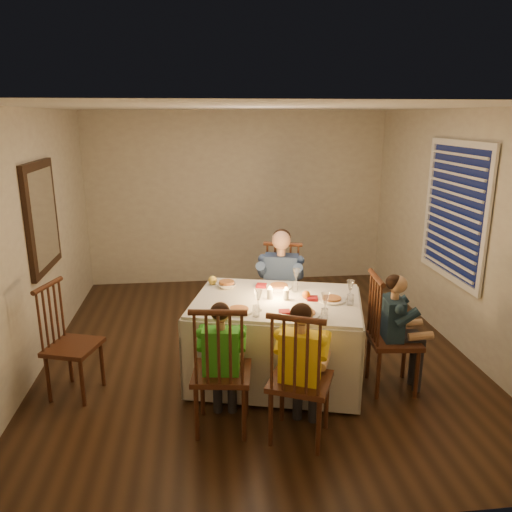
{
  "coord_description": "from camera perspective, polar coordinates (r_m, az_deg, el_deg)",
  "views": [
    {
      "loc": [
        -0.58,
        -5.03,
        2.52
      ],
      "look_at": [
        0.01,
        0.15,
        1.05
      ],
      "focal_mm": 35.0,
      "sensor_mm": 36.0,
      "label": 1
    }
  ],
  "objects": [
    {
      "name": "ground",
      "position": [
        5.66,
        0.02,
        -10.69
      ],
      "size": [
        5.0,
        5.0,
        0.0
      ],
      "primitive_type": "plane",
      "color": "black",
      "rests_on": "ground"
    },
    {
      "name": "wall_left",
      "position": [
        5.44,
        -24.23,
        1.39
      ],
      "size": [
        0.02,
        5.0,
        2.6
      ],
      "primitive_type": "cube",
      "color": "beige",
      "rests_on": "ground"
    },
    {
      "name": "wall_right",
      "position": [
        5.9,
        22.3,
        2.63
      ],
      "size": [
        0.02,
        5.0,
        2.6
      ],
      "primitive_type": "cube",
      "color": "beige",
      "rests_on": "ground"
    },
    {
      "name": "wall_back",
      "position": [
        7.65,
        -2.13,
        6.57
      ],
      "size": [
        4.5,
        0.02,
        2.6
      ],
      "primitive_type": "cube",
      "color": "beige",
      "rests_on": "ground"
    },
    {
      "name": "ceiling",
      "position": [
        5.07,
        0.03,
        16.66
      ],
      "size": [
        5.0,
        5.0,
        0.0
      ],
      "primitive_type": "plane",
      "color": "white",
      "rests_on": "wall_back"
    },
    {
      "name": "dining_table",
      "position": [
        4.86,
        2.35,
        -7.59
      ],
      "size": [
        1.84,
        1.53,
        0.8
      ],
      "rotation": [
        0.0,
        0.0,
        -0.26
      ],
      "color": "silver",
      "rests_on": "ground"
    },
    {
      "name": "chair_adult",
      "position": [
        5.87,
        2.74,
        -9.71
      ],
      "size": [
        0.57,
        0.55,
        1.14
      ],
      "primitive_type": null,
      "rotation": [
        0.0,
        0.0,
        -0.26
      ],
      "color": "#3D1E10",
      "rests_on": "ground"
    },
    {
      "name": "chair_near_left",
      "position": [
        4.44,
        -3.8,
        -18.88
      ],
      "size": [
        0.53,
        0.51,
        1.14
      ],
      "primitive_type": null,
      "rotation": [
        0.0,
        0.0,
        3.0
      ],
      "color": "#3D1E10",
      "rests_on": "ground"
    },
    {
      "name": "chair_near_right",
      "position": [
        4.34,
        4.89,
        -19.83
      ],
      "size": [
        0.61,
        0.6,
        1.14
      ],
      "primitive_type": null,
      "rotation": [
        0.0,
        0.0,
        2.72
      ],
      "color": "#3D1E10",
      "rests_on": "ground"
    },
    {
      "name": "chair_end",
      "position": [
        5.13,
        15.04,
        -14.29
      ],
      "size": [
        0.49,
        0.51,
        1.14
      ],
      "primitive_type": null,
      "rotation": [
        0.0,
        0.0,
        1.48
      ],
      "color": "#3D1E10",
      "rests_on": "ground"
    },
    {
      "name": "chair_extra",
      "position": [
        5.16,
        -19.65,
        -14.52
      ],
      "size": [
        0.54,
        0.55,
        1.08
      ],
      "primitive_type": null,
      "rotation": [
        0.0,
        0.0,
        1.25
      ],
      "color": "#3D1E10",
      "rests_on": "ground"
    },
    {
      "name": "adult",
      "position": [
        5.87,
        2.74,
        -9.71
      ],
      "size": [
        0.6,
        0.57,
        1.32
      ],
      "primitive_type": null,
      "rotation": [
        0.0,
        0.0,
        -0.26
      ],
      "color": "navy",
      "rests_on": "ground"
    },
    {
      "name": "child_green",
      "position": [
        4.44,
        -3.8,
        -18.88
      ],
      "size": [
        0.43,
        0.4,
        1.13
      ],
      "primitive_type": null,
      "rotation": [
        0.0,
        0.0,
        3.0
      ],
      "color": "green",
      "rests_on": "ground"
    },
    {
      "name": "child_yellow",
      "position": [
        4.34,
        4.89,
        -19.83
      ],
      "size": [
        0.53,
        0.51,
        1.17
      ],
      "primitive_type": null,
      "rotation": [
        0.0,
        0.0,
        2.72
      ],
      "color": "yellow",
      "rests_on": "ground"
    },
    {
      "name": "child_teal",
      "position": [
        5.13,
        15.04,
        -14.29
      ],
      "size": [
        0.39,
        0.42,
        1.14
      ],
      "primitive_type": null,
      "rotation": [
        0.0,
        0.0,
        1.48
      ],
      "color": "#182C3E",
      "rests_on": "ground"
    },
    {
      "name": "setting_adult",
      "position": [
        5.07,
        2.63,
        -3.55
      ],
      "size": [
        0.32,
        0.32,
        0.02
      ],
      "primitive_type": "cylinder",
      "rotation": [
        0.0,
        0.0,
        -0.26
      ],
      "color": "white",
      "rests_on": "dining_table"
    },
    {
      "name": "setting_green",
      "position": [
        4.47,
        -2.01,
        -6.28
      ],
      "size": [
        0.32,
        0.32,
        0.02
      ],
      "primitive_type": "cylinder",
      "rotation": [
        0.0,
        0.0,
        -0.26
      ],
      "color": "white",
      "rests_on": "dining_table"
    },
    {
      "name": "setting_yellow",
      "position": [
        4.42,
        5.63,
        -6.61
      ],
      "size": [
        0.32,
        0.32,
        0.02
      ],
      "primitive_type": "cylinder",
      "rotation": [
        0.0,
        0.0,
        -0.26
      ],
      "color": "white",
      "rests_on": "dining_table"
    },
    {
      "name": "setting_teal",
      "position": [
        4.78,
        8.64,
        -4.98
      ],
      "size": [
        0.32,
        0.32,
        0.02
      ],
      "primitive_type": "cylinder",
      "rotation": [
        0.0,
        0.0,
        -0.26
      ],
      "color": "white",
      "rests_on": "dining_table"
    },
    {
      "name": "candle_left",
      "position": [
        4.76,
        1.6,
        -4.36
      ],
      "size": [
        0.06,
        0.06,
        0.1
      ],
      "primitive_type": "cylinder",
      "color": "white",
      "rests_on": "dining_table"
    },
    {
      "name": "candle_right",
      "position": [
        4.75,
        3.46,
        -4.45
      ],
      "size": [
        0.06,
        0.06,
        0.1
      ],
      "primitive_type": "cylinder",
      "color": "white",
      "rests_on": "dining_table"
    },
    {
      "name": "squash",
      "position": [
        5.18,
        -4.98,
        -2.78
      ],
      "size": [
        0.09,
        0.09,
        0.09
      ],
      "primitive_type": "sphere",
      "color": "yellow",
      "rests_on": "dining_table"
    },
    {
      "name": "orange_fruit",
      "position": [
        4.79,
        5.76,
        -4.43
      ],
      "size": [
        0.08,
        0.08,
        0.08
      ],
      "primitive_type": "sphere",
      "color": "orange",
      "rests_on": "dining_table"
    },
    {
      "name": "serving_bowl",
      "position": [
        5.09,
        -3.38,
        -3.34
      ],
      "size": [
        0.21,
        0.21,
        0.05
      ],
      "primitive_type": "imported",
      "rotation": [
        0.0,
        0.0,
        0.07
      ],
      "color": "white",
      "rests_on": "dining_table"
    },
    {
      "name": "wall_mirror",
      "position": [
        5.67,
        -23.26,
        4.11
      ],
      "size": [
        0.06,
        0.95,
        1.15
      ],
      "color": "black",
      "rests_on": "wall_left"
    },
    {
      "name": "window_blinds",
      "position": [
        5.93,
        21.67,
        4.73
      ],
      "size": [
        0.07,
        1.34,
        1.54
      ],
      "color": "#0D1336",
      "rests_on": "wall_right"
    }
  ]
}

